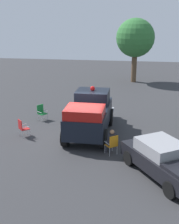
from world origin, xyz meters
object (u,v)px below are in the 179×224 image
lawn_chair_by_car (41,111)px  lawn_chair_spare (22,127)px  classic_hot_rod (165,160)px  vintage_fire_truck (90,113)px  oak_tree_right (135,38)px  lawn_chair_near_truck (112,143)px  spectator_seated (111,141)px

lawn_chair_by_car → lawn_chair_spare: same height
classic_hot_rod → lawn_chair_spare: (-3.19, -7.56, -0.16)m
vintage_fire_truck → lawn_chair_by_car: (-1.75, -3.49, -0.61)m
oak_tree_right → lawn_chair_by_car: bearing=-23.9°
classic_hot_rod → oak_tree_right: (-18.97, -1.68, 3.62)m
lawn_chair_spare → lawn_chair_near_truck: bearing=74.1°
vintage_fire_truck → classic_hot_rod: vintage_fire_truck is taller
vintage_fire_truck → lawn_chair_near_truck: size_ratio=5.84×
spectator_seated → lawn_chair_spare: bearing=-105.1°
lawn_chair_near_truck → lawn_chair_spare: same height
lawn_chair_spare → oak_tree_right: bearing=159.6°
lawn_chair_by_car → spectator_seated: bearing=48.9°
lawn_chair_spare → lawn_chair_by_car: bearing=176.5°
lawn_chair_by_car → lawn_chair_spare: bearing=-3.5°
vintage_fire_truck → oak_tree_right: 15.12m
lawn_chair_spare → oak_tree_right: size_ratio=0.16×
classic_hot_rod → oak_tree_right: oak_tree_right is taller
classic_hot_rod → lawn_chair_spare: size_ratio=4.56×
classic_hot_rod → spectator_seated: bearing=-126.4°
classic_hot_rod → spectator_seated: 3.05m
lawn_chair_near_truck → spectator_seated: bearing=-141.7°
classic_hot_rod → oak_tree_right: bearing=-174.9°
vintage_fire_truck → lawn_chair_by_car: bearing=-116.6°
lawn_chair_by_car → lawn_chair_spare: size_ratio=1.00×
spectator_seated → classic_hot_rod: bearing=53.6°
lawn_chair_by_car → oak_tree_right: size_ratio=0.16×
oak_tree_right → lawn_chair_spare: bearing=-20.4°
lawn_chair_near_truck → lawn_chair_by_car: 6.66m
vintage_fire_truck → spectator_seated: size_ratio=4.61×
lawn_chair_by_car → oak_tree_right: 14.57m
classic_hot_rod → lawn_chair_near_truck: (-1.71, -2.37, -0.16)m
vintage_fire_truck → oak_tree_right: (-14.62, 2.21, 3.17)m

